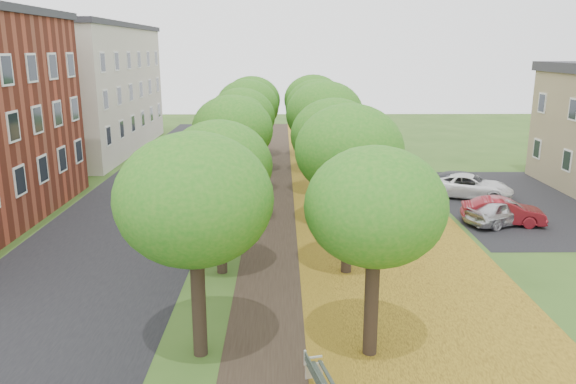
{
  "coord_description": "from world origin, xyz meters",
  "views": [
    {
      "loc": [
        0.11,
        -14.31,
        8.41
      ],
      "look_at": [
        0.38,
        8.75,
        2.5
      ],
      "focal_mm": 35.0,
      "sensor_mm": 36.0,
      "label": 1
    }
  ],
  "objects_px": {
    "car_red": "(503,211)",
    "car_grey": "(465,183)",
    "bench": "(321,380)",
    "car_silver": "(504,211)",
    "car_white": "(469,186)"
  },
  "relations": [
    {
      "from": "car_red",
      "to": "car_white",
      "type": "xyz_separation_m",
      "value": [
        0.0,
        5.12,
        0.03
      ]
    },
    {
      "from": "bench",
      "to": "car_grey",
      "type": "xyz_separation_m",
      "value": [
        9.92,
        19.87,
        0.24
      ]
    },
    {
      "from": "bench",
      "to": "car_red",
      "type": "height_order",
      "value": "car_red"
    },
    {
      "from": "bench",
      "to": "car_silver",
      "type": "xyz_separation_m",
      "value": [
        9.92,
        13.97,
        0.25
      ]
    },
    {
      "from": "car_silver",
      "to": "car_red",
      "type": "height_order",
      "value": "car_silver"
    },
    {
      "from": "bench",
      "to": "car_red",
      "type": "bearing_deg",
      "value": -48.79
    },
    {
      "from": "car_silver",
      "to": "car_white",
      "type": "distance_m",
      "value": 5.18
    },
    {
      "from": "bench",
      "to": "car_white",
      "type": "height_order",
      "value": "car_white"
    },
    {
      "from": "car_silver",
      "to": "car_red",
      "type": "xyz_separation_m",
      "value": [
        0.0,
        0.06,
        -0.04
      ]
    },
    {
      "from": "car_grey",
      "to": "bench",
      "type": "bearing_deg",
      "value": 163.11
    },
    {
      "from": "bench",
      "to": "car_white",
      "type": "distance_m",
      "value": 21.57
    },
    {
      "from": "car_silver",
      "to": "car_grey",
      "type": "distance_m",
      "value": 5.9
    },
    {
      "from": "car_silver",
      "to": "car_grey",
      "type": "relative_size",
      "value": 0.88
    },
    {
      "from": "car_red",
      "to": "car_grey",
      "type": "xyz_separation_m",
      "value": [
        0.0,
        5.84,
        0.02
      ]
    },
    {
      "from": "car_silver",
      "to": "car_red",
      "type": "relative_size",
      "value": 1.02
    }
  ]
}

